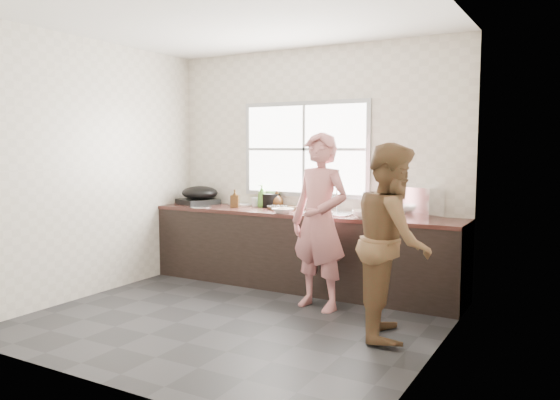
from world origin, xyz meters
The scene contains 30 objects.
floor centered at (0.00, 0.00, -0.01)m, with size 3.60×3.20×0.01m, color #252528.
ceiling centered at (0.00, 0.00, 2.71)m, with size 3.60×3.20×0.01m, color silver.
wall_back centered at (0.00, 1.60, 1.35)m, with size 3.60×0.01×2.70m, color beige.
wall_left centered at (-1.80, 0.00, 1.35)m, with size 0.01×3.20×2.70m, color beige.
wall_right centered at (1.80, 0.00, 1.35)m, with size 0.01×3.20×2.70m, color beige.
wall_front centered at (0.00, -1.60, 1.35)m, with size 3.60×0.01×2.70m, color beige.
cabinet centered at (0.00, 1.29, 0.41)m, with size 3.60×0.62×0.82m, color black.
countertop centered at (0.00, 1.29, 0.84)m, with size 3.60×0.64×0.04m, color #361B16.
sink centered at (0.35, 1.29, 0.86)m, with size 0.55×0.45×0.02m, color silver.
faucet centered at (0.35, 1.49, 1.01)m, with size 0.02×0.02×0.30m, color silver.
window_frame centered at (-0.10, 1.59, 1.55)m, with size 1.60×0.05×1.10m, color #9EA0A5.
window_glazing centered at (-0.10, 1.57, 1.55)m, with size 1.50×0.01×1.00m, color white.
woman centered at (0.52, 0.69, 0.80)m, with size 0.59×0.38×1.60m, color #D37E7E.
person_side centered at (1.39, 0.28, 0.81)m, with size 0.79×0.61×1.61m, color brown.
cutting_board centered at (-0.28, 1.39, 0.88)m, with size 0.35×0.35×0.04m, color black.
cleaver centered at (-0.31, 1.33, 0.90)m, with size 0.22×0.11×0.01m, color silver.
bowl_mince centered at (-0.11, 1.08, 0.89)m, with size 0.21×0.21×0.05m, color silver.
bowl_crabs centered at (0.83, 1.12, 0.89)m, with size 0.21×0.21×0.07m, color white.
bowl_held centered at (0.41, 1.08, 0.89)m, with size 0.19×0.19×0.06m, color white.
black_pot centered at (-0.53, 1.52, 0.94)m, with size 0.22×0.22×0.16m, color black.
plate_food centered at (-0.93, 1.52, 0.87)m, with size 0.23×0.23×0.02m, color silver.
bottle_green centered at (-0.61, 1.46, 1.00)m, with size 0.10×0.10×0.27m, color #3F7B28.
bottle_brown_tall centered at (-0.88, 1.29, 0.96)m, with size 0.09×0.09×0.20m, color #412810.
bottle_brown_short centered at (-0.44, 1.52, 0.95)m, with size 0.14×0.14×0.18m, color #3E240F.
glass_jar centered at (-0.73, 1.49, 0.91)m, with size 0.07×0.07×0.11m, color silver.
burner centered at (-1.50, 1.37, 0.89)m, with size 0.43×0.43×0.06m, color black.
wok centered at (-1.46, 1.37, 1.00)m, with size 0.45×0.45×0.17m, color black.
dish_rack centered at (1.26, 1.49, 1.02)m, with size 0.42×0.29×0.31m, color white.
pot_lid_left centered at (-1.24, 1.10, 0.87)m, with size 0.25×0.25×0.01m, color silver.
pot_lid_right centered at (-1.00, 1.50, 0.87)m, with size 0.22×0.22×0.01m, color silver.
Camera 1 is at (2.77, -4.06, 1.58)m, focal length 35.00 mm.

